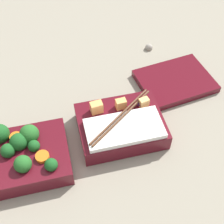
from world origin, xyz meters
The scene contains 5 objects.
ground_plane centered at (0.00, 0.00, 0.00)m, with size 3.00×3.00×0.00m, color gray.
bento_tray_vegetable centered at (-0.12, 0.00, 0.03)m, with size 0.20×0.15×0.08m.
bento_tray_rice centered at (0.11, 0.03, 0.03)m, with size 0.20×0.15×0.07m.
bento_lid centered at (0.30, 0.15, 0.01)m, with size 0.19×0.15×0.02m, color #510F19.
pebble_0 centered at (0.27, 0.31, 0.01)m, with size 0.02×0.02×0.02m, color gray.
Camera 1 is at (-0.01, -0.39, 0.61)m, focal length 50.00 mm.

